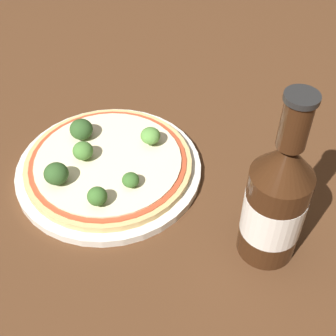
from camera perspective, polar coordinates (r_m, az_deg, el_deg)
ground_plane at (r=0.69m, az=-7.14°, el=-0.51°), size 3.00×3.00×0.00m
plate at (r=0.68m, az=-6.83°, el=0.01°), size 0.27×0.27×0.01m
pizza at (r=0.67m, az=-6.93°, el=0.67°), size 0.24×0.24×0.01m
broccoli_floret_0 at (r=0.64m, az=-13.60°, el=-0.51°), size 0.03×0.03×0.03m
broccoli_floret_1 at (r=0.62m, az=-4.70°, el=-1.53°), size 0.02×0.02×0.02m
broccoli_floret_2 at (r=0.68m, az=-2.15°, el=3.94°), size 0.03×0.03×0.03m
broccoli_floret_3 at (r=0.70m, az=-10.53°, el=4.66°), size 0.03×0.03×0.03m
broccoli_floret_4 at (r=0.66m, az=-10.34°, el=2.07°), size 0.03×0.03×0.03m
broccoli_floret_5 at (r=0.60m, az=-8.62°, el=-3.45°), size 0.03×0.03×0.03m
beer_bottle at (r=0.54m, az=13.02°, el=-3.97°), size 0.07×0.07×0.24m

